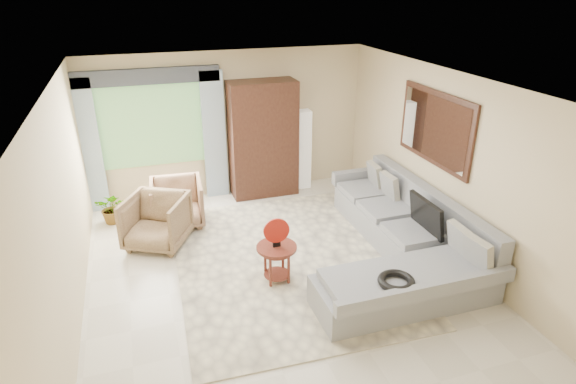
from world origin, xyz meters
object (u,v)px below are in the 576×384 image
object	(u,v)px
armoire	(263,139)
floor_lamp	(303,149)
coffee_table	(277,263)
armchair_left	(156,221)
tv_screen	(426,215)
sectional_sofa	(402,242)
potted_plant	(112,208)
armchair_right	(177,203)

from	to	relation	value
armoire	floor_lamp	bearing A→B (deg)	4.29
coffee_table	armchair_left	world-z (taller)	armchair_left
tv_screen	floor_lamp	world-z (taller)	floor_lamp
tv_screen	armoire	distance (m)	3.38
sectional_sofa	floor_lamp	world-z (taller)	floor_lamp
tv_screen	potted_plant	bearing A→B (deg)	148.11
armchair_right	potted_plant	distance (m)	1.09
tv_screen	coffee_table	distance (m)	2.17
coffee_table	potted_plant	size ratio (longest dim) A/B	0.99
tv_screen	armchair_left	size ratio (longest dim) A/B	0.86
sectional_sofa	tv_screen	size ratio (longest dim) A/B	4.68
armchair_left	potted_plant	world-z (taller)	armchair_left
armchair_left	potted_plant	xyz separation A→B (m)	(-0.65, 0.98, -0.12)
sectional_sofa	armchair_left	bearing A→B (deg)	155.15
tv_screen	potted_plant	world-z (taller)	tv_screen
tv_screen	armchair_left	xyz separation A→B (m)	(-3.54, 1.63, -0.33)
potted_plant	floor_lamp	distance (m)	3.55
armchair_right	floor_lamp	xyz separation A→B (m)	(2.47, 0.85, 0.37)
armchair_left	armchair_right	distance (m)	0.69
coffee_table	floor_lamp	distance (m)	3.28
armchair_left	sectional_sofa	bearing A→B (deg)	3.28
sectional_sofa	potted_plant	bearing A→B (deg)	147.57
armchair_right	floor_lamp	distance (m)	2.64
potted_plant	floor_lamp	xyz separation A→B (m)	(3.49, 0.46, 0.48)
coffee_table	potted_plant	xyz separation A→B (m)	(-2.07, 2.46, -0.01)
armchair_right	floor_lamp	bearing A→B (deg)	23.07
armoire	floor_lamp	distance (m)	0.86
armchair_left	armchair_right	xyz separation A→B (m)	(0.37, 0.59, -0.01)
armoire	floor_lamp	size ratio (longest dim) A/B	1.40
armchair_right	floor_lamp	size ratio (longest dim) A/B	0.56
armoire	floor_lamp	xyz separation A→B (m)	(0.80, 0.06, -0.30)
sectional_sofa	armchair_left	world-z (taller)	sectional_sofa
armchair_left	floor_lamp	bearing A→B (deg)	55.00
armchair_left	potted_plant	size ratio (longest dim) A/B	1.61
tv_screen	potted_plant	xyz separation A→B (m)	(-4.19, 2.61, -0.45)
potted_plant	sectional_sofa	bearing A→B (deg)	-32.43
sectional_sofa	potted_plant	size ratio (longest dim) A/B	6.45
armchair_left	potted_plant	bearing A→B (deg)	151.70
coffee_table	armchair_left	bearing A→B (deg)	133.89
armchair_left	tv_screen	bearing A→B (deg)	3.40
coffee_table	armoire	xyz separation A→B (m)	(0.62, 2.86, 0.77)
floor_lamp	coffee_table	bearing A→B (deg)	-115.87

